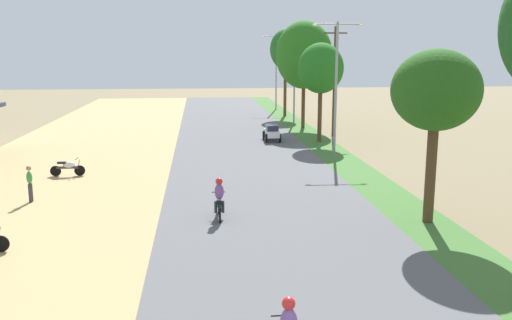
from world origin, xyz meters
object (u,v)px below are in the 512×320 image
pedestrian_on_shoulder (30,182)px  median_tree_fourth (304,55)px  car_sedan_white (272,132)px  parked_motorbike_fourth (68,167)px  streetlamp_mid (294,75)px  median_tree_fifth (285,50)px  motorbike_ahead_third (219,199)px  median_tree_third (321,69)px  utility_pole_near (334,80)px  median_tree_second (436,92)px  streetlamp_near (336,79)px  streetlamp_far (276,67)px

pedestrian_on_shoulder → median_tree_fourth: 27.64m
car_sedan_white → parked_motorbike_fourth: bearing=-140.4°
streetlamp_mid → median_tree_fifth: bearing=89.5°
motorbike_ahead_third → median_tree_fourth: bearing=72.0°
median_tree_third → median_tree_fourth: bearing=88.6°
median_tree_fifth → motorbike_ahead_third: bearing=-103.2°
median_tree_third → utility_pole_near: (1.76, 3.02, -0.94)m
parked_motorbike_fourth → car_sedan_white: 15.84m
median_tree_fifth → utility_pole_near: 13.54m
median_tree_second → motorbike_ahead_third: 9.15m
median_tree_fifth → streetlamp_near: median_tree_fifth is taller
streetlamp_near → utility_pole_near: size_ratio=0.99×
median_tree_second → streetlamp_far: bearing=90.1°
median_tree_fifth → motorbike_ahead_third: size_ratio=4.78×
utility_pole_near → streetlamp_near: bearing=-103.2°
utility_pole_near → motorbike_ahead_third: utility_pole_near is taller
pedestrian_on_shoulder → utility_pole_near: (17.82, 17.53, 3.41)m
motorbike_ahead_third → median_tree_fifth: bearing=76.8°
median_tree_fourth → streetlamp_mid: bearing=93.2°
median_tree_fifth → streetlamp_far: median_tree_fifth is taller
median_tree_fifth → car_sedan_white: (-3.43, -15.63, -5.91)m
median_tree_fifth → streetlamp_near: (-0.05, -20.82, -1.85)m
median_tree_fifth → utility_pole_near: size_ratio=1.03×
car_sedan_white → motorbike_ahead_third: bearing=-103.8°
streetlamp_near → utility_pole_near: bearing=76.8°
streetlamp_near → car_sedan_white: (-3.39, 5.18, -4.06)m
median_tree_third → streetlamp_far: bearing=90.1°
parked_motorbike_fourth → motorbike_ahead_third: bearing=-47.4°
median_tree_second → streetlamp_mid: 29.69m
parked_motorbike_fourth → utility_pole_near: (17.36, 12.50, 3.82)m
parked_motorbike_fourth → streetlamp_far: 35.74m
median_tree_second → median_tree_fifth: bearing=90.1°
parked_motorbike_fourth → streetlamp_mid: (15.59, 20.12, 3.84)m
median_tree_second → streetlamp_mid: bearing=90.2°
median_tree_third → streetlamp_near: 4.59m
streetlamp_mid → motorbike_ahead_third: streetlamp_mid is taller
median_tree_second → pedestrian_on_shoulder: bearing=164.3°
parked_motorbike_fourth → median_tree_second: (15.69, -9.56, 4.53)m
parked_motorbike_fourth → streetlamp_near: bearing=17.5°
car_sedan_white → median_tree_third: bearing=-10.4°
median_tree_second → streetlamp_near: (-0.10, 14.48, -0.29)m
pedestrian_on_shoulder → motorbike_ahead_third: 8.77m
median_tree_fifth → median_tree_fourth: bearing=-89.1°
pedestrian_on_shoulder → median_tree_fourth: size_ratio=0.18×
motorbike_ahead_third → median_tree_third: bearing=66.0°
parked_motorbike_fourth → streetlamp_near: 16.89m
median_tree_second → streetlamp_mid: streetlamp_mid is taller
streetlamp_far → utility_pole_near: size_ratio=0.98×
median_tree_second → car_sedan_white: median_tree_second is taller
streetlamp_mid → streetlamp_far: streetlamp_far is taller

